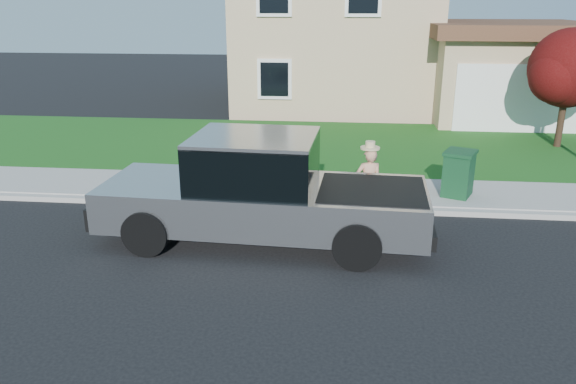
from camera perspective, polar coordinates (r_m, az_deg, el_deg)
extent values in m
plane|color=black|center=(9.81, 2.55, -7.85)|extent=(80.00, 80.00, 0.00)
cube|color=gray|center=(12.44, 7.94, -1.76)|extent=(40.00, 0.20, 0.12)
cube|color=gray|center=(13.47, 7.80, -0.06)|extent=(40.00, 2.00, 0.15)
cube|color=#1A5016|center=(17.80, 7.39, 4.55)|extent=(40.00, 7.00, 0.10)
cube|color=tan|center=(25.78, 4.96, 16.13)|extent=(8.00, 9.00, 6.40)
cube|color=tan|center=(23.70, 20.90, 10.87)|extent=(5.50, 6.00, 3.20)
cube|color=white|center=(20.87, 22.82, 8.73)|extent=(4.60, 0.12, 2.30)
cube|color=#4C2D1E|center=(23.56, 21.43, 15.19)|extent=(6.20, 6.80, 0.50)
cube|color=black|center=(21.55, -1.37, 11.39)|extent=(1.30, 0.10, 1.50)
cylinder|color=black|center=(10.50, -14.18, -4.02)|extent=(0.87, 0.36, 0.86)
cylinder|color=black|center=(12.20, -10.72, -0.50)|extent=(0.87, 0.36, 0.86)
cylinder|color=black|center=(9.73, 7.03, -5.42)|extent=(0.87, 0.36, 0.86)
cylinder|color=black|center=(11.55, 7.37, -1.44)|extent=(0.87, 0.36, 0.86)
cube|color=#A4A7AB|center=(10.70, -2.48, -1.19)|extent=(6.19, 2.44, 0.77)
cube|color=black|center=(10.48, -3.40, 3.02)|extent=(2.34, 2.10, 0.91)
cube|color=#A4A7AB|center=(10.36, -3.45, 5.53)|extent=(2.34, 2.10, 0.09)
cube|color=black|center=(10.40, 8.54, 0.12)|extent=(2.01, 1.91, 0.06)
cube|color=black|center=(11.71, -17.42, -1.05)|extent=(0.23, 2.03, 0.43)
cube|color=black|center=(10.65, 14.04, -3.04)|extent=(0.23, 2.03, 0.27)
cube|color=black|center=(11.79, -6.32, 4.20)|extent=(0.14, 0.24, 0.19)
imported|color=tan|center=(11.93, 8.17, 0.87)|extent=(0.61, 0.46, 1.52)
cylinder|color=#CBB582|center=(11.72, 8.34, 4.49)|extent=(0.40, 0.40, 0.04)
cylinder|color=#CBB582|center=(11.70, 8.36, 4.78)|extent=(0.20, 0.20, 0.14)
cylinder|color=black|center=(19.27, 25.98, 6.55)|extent=(0.20, 0.20, 1.63)
sphere|color=#450F0E|center=(19.05, 26.67, 11.19)|extent=(2.35, 2.35, 2.35)
sphere|color=#450F0E|center=(18.65, 25.70, 10.56)|extent=(1.63, 1.63, 1.63)
cube|color=#0F391D|center=(13.37, 16.92, 1.66)|extent=(0.81, 0.86, 0.97)
cube|color=#0F391D|center=(13.24, 17.13, 3.84)|extent=(0.89, 0.94, 0.08)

